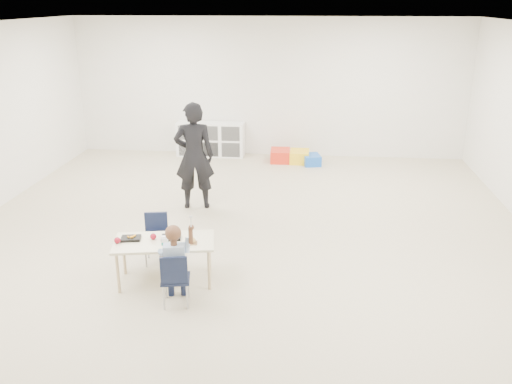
# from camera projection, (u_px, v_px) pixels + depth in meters

# --- Properties ---
(room) EXTENTS (9.00, 9.02, 2.80)m
(room) POSITION_uv_depth(u_px,v_px,m) (241.00, 143.00, 6.84)
(room) COLOR beige
(room) RESTS_ON ground
(table) EXTENTS (1.21, 0.76, 0.52)m
(table) POSITION_uv_depth(u_px,v_px,m) (165.00, 261.00, 6.24)
(table) COLOR beige
(table) RESTS_ON ground
(chair_near) EXTENTS (0.35, 0.33, 0.62)m
(chair_near) POSITION_uv_depth(u_px,v_px,m) (175.00, 278.00, 5.77)
(chair_near) COLOR #111833
(chair_near) RESTS_ON ground
(chair_far) EXTENTS (0.35, 0.33, 0.62)m
(chair_far) POSITION_uv_depth(u_px,v_px,m) (156.00, 239.00, 6.69)
(chair_far) COLOR #111833
(chair_far) RESTS_ON ground
(child) EXTENTS (0.48, 0.48, 0.98)m
(child) POSITION_uv_depth(u_px,v_px,m) (175.00, 263.00, 5.71)
(child) COLOR #9FB8D7
(child) RESTS_ON chair_near
(lunch_tray_near) EXTENTS (0.25, 0.20, 0.03)m
(lunch_tray_near) POSITION_uv_depth(u_px,v_px,m) (171.00, 237.00, 6.21)
(lunch_tray_near) COLOR black
(lunch_tray_near) RESTS_ON table
(lunch_tray_far) EXTENTS (0.25, 0.20, 0.03)m
(lunch_tray_far) POSITION_uv_depth(u_px,v_px,m) (131.00, 238.00, 6.19)
(lunch_tray_far) COLOR black
(lunch_tray_far) RESTS_ON table
(milk_carton) EXTENTS (0.08, 0.08, 0.10)m
(milk_carton) POSITION_uv_depth(u_px,v_px,m) (165.00, 241.00, 6.04)
(milk_carton) COLOR white
(milk_carton) RESTS_ON table
(bread_roll) EXTENTS (0.09, 0.09, 0.07)m
(bread_roll) POSITION_uv_depth(u_px,v_px,m) (192.00, 240.00, 6.09)
(bread_roll) COLOR tan
(bread_roll) RESTS_ON table
(apple_near) EXTENTS (0.07, 0.07, 0.07)m
(apple_near) POSITION_uv_depth(u_px,v_px,m) (153.00, 236.00, 6.18)
(apple_near) COLOR maroon
(apple_near) RESTS_ON table
(apple_far) EXTENTS (0.07, 0.07, 0.07)m
(apple_far) POSITION_uv_depth(u_px,v_px,m) (117.00, 240.00, 6.08)
(apple_far) COLOR maroon
(apple_far) RESTS_ON table
(cubby_shelf) EXTENTS (1.40, 0.40, 0.70)m
(cubby_shelf) POSITION_uv_depth(u_px,v_px,m) (211.00, 139.00, 11.31)
(cubby_shelf) COLOR white
(cubby_shelf) RESTS_ON ground
(adult) EXTENTS (0.67, 0.50, 1.67)m
(adult) POSITION_uv_depth(u_px,v_px,m) (194.00, 156.00, 8.33)
(adult) COLOR black
(adult) RESTS_ON ground
(bin_red) EXTENTS (0.40, 0.51, 0.24)m
(bin_red) POSITION_uv_depth(u_px,v_px,m) (280.00, 156.00, 10.97)
(bin_red) COLOR red
(bin_red) RESTS_ON ground
(bin_yellow) EXTENTS (0.38, 0.49, 0.24)m
(bin_yellow) POSITION_uv_depth(u_px,v_px,m) (299.00, 157.00, 10.91)
(bin_yellow) COLOR yellow
(bin_yellow) RESTS_ON ground
(bin_blue) EXTENTS (0.41, 0.47, 0.20)m
(bin_blue) POSITION_uv_depth(u_px,v_px,m) (311.00, 160.00, 10.76)
(bin_blue) COLOR blue
(bin_blue) RESTS_ON ground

